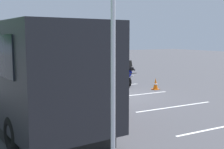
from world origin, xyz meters
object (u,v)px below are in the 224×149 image
Objects in this scene: spectator_left at (91,80)px; traffic_cone at (156,84)px; flagpole at (112,0)px; tour_bus at (16,71)px; stunt_motorcycle at (126,69)px; spectator_centre at (80,79)px; parked_motorcycle_silver at (60,93)px; spectator_far_left at (95,86)px.

spectator_left is 5.01m from traffic_cone.
spectator_left is 7.61m from flagpole.
tour_bus reaches higher than stunt_motorcycle.
parked_motorcycle_silver is at bearing 88.84° from spectator_centre.
stunt_motorcycle reaches higher than spectator_centre.
spectator_left reaches higher than stunt_motorcycle.
spectator_centre is 2.77× the size of traffic_cone.
stunt_motorcycle reaches higher than parked_motorcycle_silver.
parked_motorcycle_silver is 1.03× the size of stunt_motorcycle.
traffic_cone is at bearing -62.53° from spectator_far_left.
tour_bus is 2.51m from parked_motorcycle_silver.
flagpole is 11.14× the size of traffic_cone.
traffic_cone is at bearing -77.53° from tour_bus.
spectator_left is at bearing -129.33° from parked_motorcycle_silver.
tour_bus is at bearing 115.53° from parked_motorcycle_silver.
tour_bus is at bearing 116.06° from stunt_motorcycle.
spectator_centre is 1.06m from parked_motorcycle_silver.
spectator_left is 0.26× the size of flagpole.
spectator_far_left is 1.86m from spectator_centre.
spectator_far_left is at bearing -160.02° from parked_motorcycle_silver.
spectator_far_left is 0.83× the size of parked_motorcycle_silver.
spectator_centre is at bearing 10.05° from spectator_left.
traffic_cone is (0.75, -5.73, -0.18)m from parked_motorcycle_silver.
stunt_motorcycle is at bearing -34.43° from flagpole.
flagpole is at bearing 155.58° from spectator_far_left.
spectator_far_left is at bearing 117.47° from traffic_cone.
stunt_motorcycle is at bearing -58.71° from spectator_centre.
parked_motorcycle_silver is at bearing 50.67° from spectator_left.
spectator_left is at bearing -88.09° from tour_bus.
traffic_cone is at bearing -42.71° from flagpole.
parked_motorcycle_silver reaches higher than traffic_cone.
spectator_far_left is 0.95× the size of spectator_left.
flagpole is 11.62m from traffic_cone.
parked_motorcycle_silver is at bearing -14.00° from flagpole.
spectator_far_left is 0.24× the size of flagpole.
tour_bus is 4.93× the size of parked_motorcycle_silver.
parked_motorcycle_silver is at bearing 97.49° from traffic_cone.
flagpole reaches higher than spectator_left.
tour_bus is 3.10m from spectator_left.
spectator_centre is 0.85× the size of parked_motorcycle_silver.
parked_motorcycle_silver is (0.02, 0.90, -0.56)m from spectator_centre.
tour_bus is at bearing 102.47° from traffic_cone.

